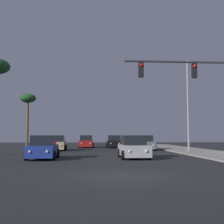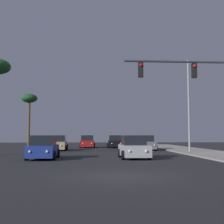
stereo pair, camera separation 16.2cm
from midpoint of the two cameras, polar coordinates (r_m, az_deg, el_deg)
The scene contains 10 objects.
ground_plane at distance 13.25m, azimuth 1.87°, elevation -11.60°, with size 120.00×120.00×0.00m, color #28282B.
car_grey at distance 35.66m, azimuth 6.33°, elevation -5.73°, with size 2.04×4.33×1.68m.
car_blue at distance 22.95m, azimuth -12.22°, elevation -6.49°, with size 2.04×4.31×1.68m.
car_tan at distance 35.19m, azimuth -9.74°, elevation -5.71°, with size 2.04×4.32×1.68m.
car_silver at distance 23.04m, azimuth 4.18°, elevation -6.56°, with size 2.04×4.34×1.68m.
car_red at distance 42.77m, azimuth -4.41°, elevation -5.49°, with size 2.04×4.33×1.68m.
car_black at distance 42.05m, azimuth 0.68°, elevation -5.53°, with size 2.04×4.33×1.68m.
traffic_light_mast at distance 20.06m, azimuth 16.25°, elevation 4.53°, with size 6.77×0.36×6.50m.
street_lamp at distance 31.43m, azimuth 13.75°, elevation 2.12°, with size 1.74×0.24×9.00m.
palm_tree_far at distance 48.23m, azimuth -14.80°, elevation 1.97°, with size 2.40×2.40×7.86m.
Camera 2 is at (-1.22, -13.08, 1.69)m, focal length 50.00 mm.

